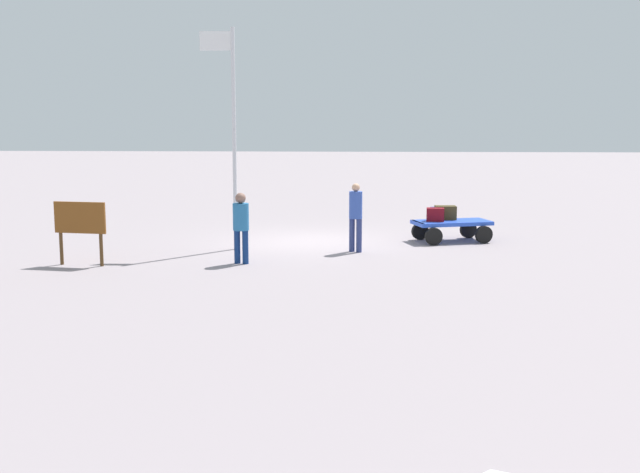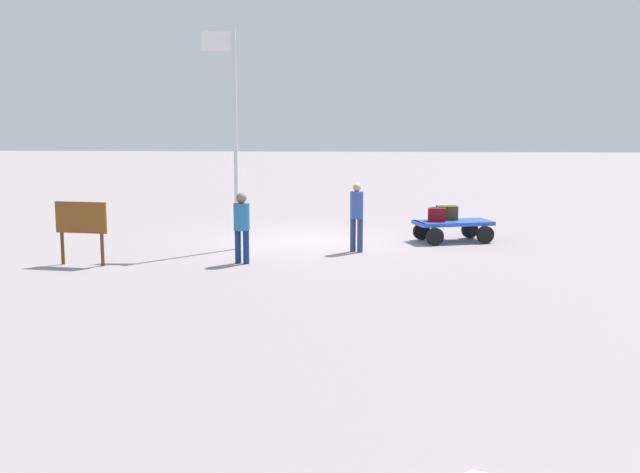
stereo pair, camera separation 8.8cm
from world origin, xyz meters
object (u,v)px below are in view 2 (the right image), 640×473
suitcase_grey (443,213)px  worker_lead (357,213)px  suitcase_maroon (437,215)px  luggage_cart (452,226)px  suitcase_navy (447,213)px  worker_trailing (242,222)px  signboard (81,222)px  flagpole (232,125)px

suitcase_grey → worker_lead: size_ratio=0.37×
suitcase_grey → suitcase_maroon: bearing=68.0°
luggage_cart → suitcase_navy: (0.12, -0.30, 0.33)m
worker_trailing → signboard: size_ratio=1.13×
suitcase_grey → flagpole: bearing=20.4°
suitcase_maroon → worker_lead: size_ratio=0.29×
suitcase_navy → suitcase_maroon: 0.52m
flagpole → suitcase_maroon: bearing=-164.4°
luggage_cart → worker_trailing: size_ratio=1.37×
signboard → worker_trailing: bearing=-173.4°
luggage_cart → worker_lead: worker_lead is taller
suitcase_grey → luggage_cart: bearing=114.3°
suitcase_maroon → worker_lead: (2.13, 1.71, 0.25)m
suitcase_maroon → worker_trailing: (4.73, 3.47, 0.22)m
suitcase_grey → worker_lead: (2.36, 2.28, 0.27)m
worker_lead → luggage_cart: bearing=-144.6°
suitcase_navy → worker_trailing: worker_trailing is taller
suitcase_maroon → signboard: signboard is taller
suitcase_navy → worker_lead: worker_lead is taller
suitcase_grey → suitcase_maroon: size_ratio=1.28×
worker_lead → flagpole: (3.13, -0.24, 2.17)m
suitcase_maroon → worker_lead: 2.74m
luggage_cart → worker_lead: (2.57, 1.83, 0.57)m
suitcase_navy → suitcase_grey: suitcase_navy is taller
worker_trailing → flagpole: flagpole is taller
worker_lead → worker_trailing: bearing=34.1°
suitcase_navy → luggage_cart: bearing=112.5°
suitcase_navy → flagpole: 6.36m
suitcase_grey → signboard: signboard is taller
suitcase_maroon → worker_trailing: 5.87m
suitcase_maroon → flagpole: bearing=15.6°
luggage_cart → suitcase_grey: 0.59m
suitcase_maroon → worker_trailing: worker_trailing is taller
suitcase_navy → suitcase_grey: (0.08, -0.16, -0.03)m
suitcase_navy → worker_trailing: bearing=37.6°
suitcase_navy → suitcase_grey: bearing=-62.4°
worker_lead → signboard: 6.57m
suitcase_maroon → suitcase_grey: bearing=-112.0°
signboard → suitcase_grey: bearing=-152.5°
suitcase_navy → worker_lead: (2.45, 2.12, 0.24)m
worker_lead → signboard: (6.20, 2.18, -0.01)m
suitcase_navy → signboard: 9.66m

